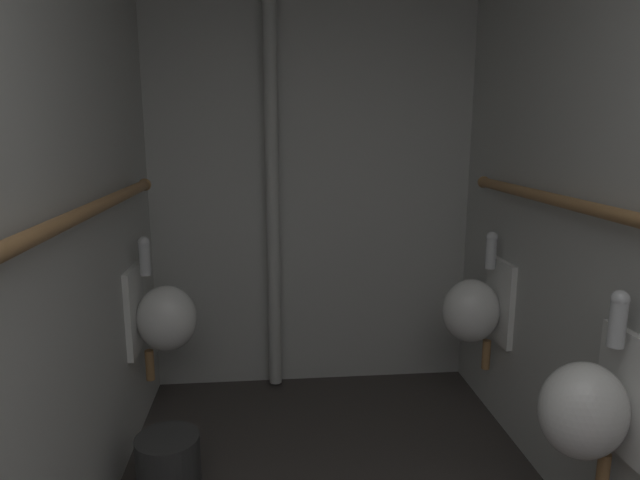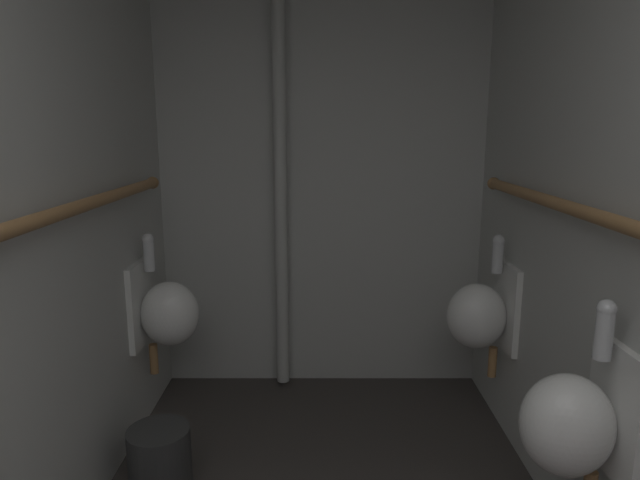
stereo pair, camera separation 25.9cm
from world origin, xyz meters
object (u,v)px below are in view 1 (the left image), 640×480
at_px(urinal_right_far, 475,309).
at_px(waste_bin, 169,468).
at_px(standpipe_back_wall, 272,163).
at_px(urinal_right_mid, 589,407).
at_px(urinal_left_mid, 162,316).

xyz_separation_m(urinal_right_far, waste_bin, (-1.52, -0.51, -0.49)).
bearing_deg(standpipe_back_wall, urinal_right_mid, -55.80).
xyz_separation_m(urinal_left_mid, urinal_right_mid, (1.62, -1.08, 0.00)).
relative_size(urinal_right_far, standpipe_back_wall, 0.28).
xyz_separation_m(urinal_right_far, standpipe_back_wall, (-1.05, 0.50, 0.74)).
height_order(urinal_left_mid, urinal_right_mid, same).
xyz_separation_m(urinal_right_mid, standpipe_back_wall, (-1.05, 1.54, 0.74)).
bearing_deg(urinal_right_mid, urinal_right_far, 90.00).
xyz_separation_m(urinal_left_mid, urinal_right_far, (1.62, -0.04, 0.00)).
distance_m(standpipe_back_wall, waste_bin, 1.66).
bearing_deg(standpipe_back_wall, waste_bin, -114.96).
bearing_deg(urinal_right_mid, waste_bin, 160.74).
bearing_deg(waste_bin, urinal_right_far, 18.63).
relative_size(urinal_left_mid, urinal_right_mid, 1.00).
height_order(urinal_right_mid, standpipe_back_wall, standpipe_back_wall).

